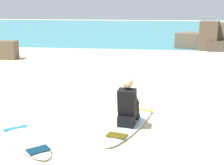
# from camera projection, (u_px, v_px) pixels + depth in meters

# --- Properties ---
(ground_plane) EXTENTS (80.00, 80.00, 0.00)m
(ground_plane) POSITION_uv_depth(u_px,v_px,m) (84.00, 112.00, 7.26)
(ground_plane) COLOR beige
(sea) EXTENTS (80.00, 28.00, 0.10)m
(sea) POSITION_uv_depth(u_px,v_px,m) (138.00, 29.00, 28.99)
(sea) COLOR teal
(sea) RESTS_ON ground
(breaking_foam) EXTENTS (80.00, 0.90, 0.11)m
(breaking_foam) POSITION_uv_depth(u_px,v_px,m) (123.00, 52.00, 15.81)
(breaking_foam) COLOR white
(breaking_foam) RESTS_ON ground
(surfboard_main) EXTENTS (1.17, 2.64, 0.08)m
(surfboard_main) POSITION_uv_depth(u_px,v_px,m) (132.00, 122.00, 6.55)
(surfboard_main) COLOR silver
(surfboard_main) RESTS_ON ground
(surfer_seated) EXTENTS (0.43, 0.74, 0.95)m
(surfer_seated) POSITION_uv_depth(u_px,v_px,m) (128.00, 106.00, 6.28)
(surfer_seated) COLOR black
(surfer_seated) RESTS_ON surfboard_main
(surfboard_spare_near) EXTENTS (1.66, 1.77, 0.08)m
(surfboard_spare_near) POSITION_uv_depth(u_px,v_px,m) (25.00, 139.00, 5.73)
(surfboard_spare_near) COLOR white
(surfboard_spare_near) RESTS_ON ground
(rock_outcrop_distant) EXTENTS (4.15, 2.38, 1.53)m
(rock_outcrop_distant) POSITION_uv_depth(u_px,v_px,m) (217.00, 40.00, 16.27)
(rock_outcrop_distant) COLOR brown
(rock_outcrop_distant) RESTS_ON ground
(shoreline_rock) EXTENTS (0.93, 0.65, 0.80)m
(shoreline_rock) POSITION_uv_depth(u_px,v_px,m) (7.00, 50.00, 13.99)
(shoreline_rock) COLOR brown
(shoreline_rock) RESTS_ON ground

